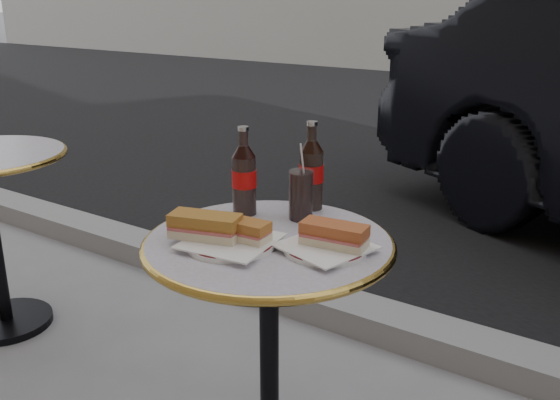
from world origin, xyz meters
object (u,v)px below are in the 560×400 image
Objects in this scene: plate_left at (231,244)px; cola_bottle_left at (244,171)px; cola_bottle_right at (311,165)px; plate_right at (325,249)px; cola_glass at (301,195)px; bistro_table at (269,368)px.

cola_bottle_left is (-0.11, 0.20, 0.12)m from plate_left.
plate_right is at bearing -52.10° from cola_bottle_right.
cola_bottle_left reaches higher than plate_left.
cola_bottle_right is at bearing 104.88° from cola_glass.
plate_left is 0.86× the size of cola_bottle_right.
cola_glass is (0.02, -0.09, -0.06)m from cola_bottle_right.
plate_right is at bearing -18.12° from cola_bottle_left.
cola_glass is (-0.01, 0.17, 0.43)m from bistro_table.
plate_left and plate_right have the same top height.
bistro_table is 0.40m from plate_right.
cola_bottle_right is at bearing 98.10° from bistro_table.
plate_right is 0.35m from cola_bottle_left.
cola_glass is at bearing 137.19° from plate_right.
bistro_table is 0.53m from cola_bottle_left.
bistro_table is at bearing -85.66° from cola_glass.
bistro_table is 3.74× the size of plate_right.
cola_glass is (-0.17, 0.15, 0.06)m from plate_right.
bistro_table is 2.97× the size of cola_bottle_right.
bistro_table is 0.46m from cola_glass.
plate_right is (0.20, 0.10, -0.00)m from plate_left.
cola_bottle_left is 0.17m from cola_glass.
plate_left is 0.23m from plate_right.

